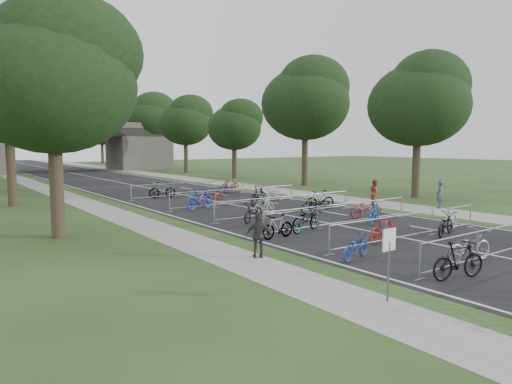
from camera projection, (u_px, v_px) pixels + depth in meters
road at (94, 177)px, 53.03m from camera, size 11.00×140.00×0.01m
sidewalk_right at (158, 175)px, 57.70m from camera, size 3.00×140.00×0.01m
sidewalk_left at (23, 180)px, 48.64m from camera, size 2.00×140.00×0.01m
lane_markings at (94, 177)px, 53.03m from camera, size 0.12×140.00×0.00m
overpass_bridge at (61, 146)px, 64.73m from camera, size 31.00×8.00×7.05m
park_sign at (389, 251)px, 11.11m from camera, size 0.45×0.06×1.83m
tree_left_0 at (55, 78)px, 18.27m from camera, size 6.72×6.72×10.25m
tree_right_0 at (420, 101)px, 32.55m from camera, size 7.17×7.17×10.93m
tree_left_1 at (9, 88)px, 27.84m from camera, size 7.56×7.56×11.53m
tree_right_1 at (307, 100)px, 42.10m from camera, size 8.18×8.18×12.47m
tree_right_2 at (235, 126)px, 51.96m from camera, size 6.16×6.16×9.39m
tree_right_3 at (186, 121)px, 61.52m from camera, size 7.17×7.17×10.93m
tree_right_4 at (151, 118)px, 71.07m from camera, size 8.18×8.18×12.47m
tree_right_5 at (124, 132)px, 80.93m from camera, size 6.16×6.16×9.39m
tree_right_6 at (102, 129)px, 90.48m from camera, size 7.17×7.17×10.93m
barrier_row_1 at (500, 241)px, 15.64m from camera, size 9.70×0.08×1.10m
barrier_row_2 at (410, 226)px, 18.53m from camera, size 9.70×0.08×1.10m
barrier_row_3 at (341, 214)px, 21.59m from camera, size 9.70×0.08×1.10m
barrier_row_4 at (287, 205)px, 24.81m from camera, size 9.70×0.08×1.10m
barrier_row_5 at (236, 197)px, 28.83m from camera, size 9.70×0.08×1.10m
barrier_row_6 at (191, 189)px, 33.66m from camera, size 9.70×0.08×1.10m
bike_4 at (459, 260)px, 13.00m from camera, size 1.94×0.96×1.12m
bike_5 at (469, 247)px, 14.92m from camera, size 2.08×0.96×1.05m
bike_8 at (355, 247)px, 15.28m from camera, size 1.75×0.97×0.87m
bike_9 at (383, 230)px, 17.91m from camera, size 1.68×0.48×1.01m
bike_10 at (445, 225)px, 19.15m from camera, size 2.01×1.18×1.00m
bike_11 at (451, 220)px, 20.35m from camera, size 1.74×0.83×1.01m
bike_12 at (278, 227)px, 18.63m from camera, size 1.69×0.59×1.00m
bike_13 at (306, 220)px, 20.12m from camera, size 2.19×1.21×1.09m
bike_14 at (375, 212)px, 22.16m from camera, size 1.89×1.28×1.11m
bike_15 at (366, 208)px, 23.88m from camera, size 2.06×1.07×1.03m
bike_16 at (254, 212)px, 22.61m from camera, size 2.01×1.51×1.01m
bike_17 at (264, 206)px, 24.31m from camera, size 1.94×1.04×1.12m
bike_18 at (313, 205)px, 25.60m from camera, size 1.74×0.63×0.91m
bike_19 at (320, 200)px, 27.29m from camera, size 1.91×1.03×1.11m
bike_20 at (200, 199)px, 26.96m from camera, size 2.17×1.07×1.25m
bike_21 at (211, 197)px, 28.71m from camera, size 2.18×1.12×1.09m
bike_22 at (258, 195)px, 28.91m from camera, size 2.10×1.46×1.24m
bike_23 at (273, 193)px, 31.35m from camera, size 1.92×0.77×0.99m
bike_25 at (162, 190)px, 32.73m from camera, size 1.97×1.00×1.14m
bike_26 at (222, 188)px, 35.18m from camera, size 1.88×1.09×0.93m
bike_27 at (230, 185)px, 36.81m from camera, size 1.96×0.81×1.14m
pedestrian_a at (439, 195)px, 27.44m from camera, size 0.73×0.71×1.69m
pedestrian_b at (375, 193)px, 28.92m from camera, size 0.99×0.97×1.61m
pedestrian_c at (259, 236)px, 15.47m from camera, size 0.96×0.75×1.53m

